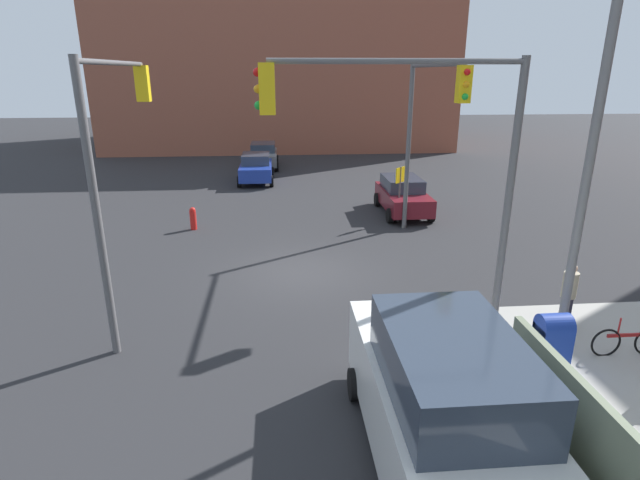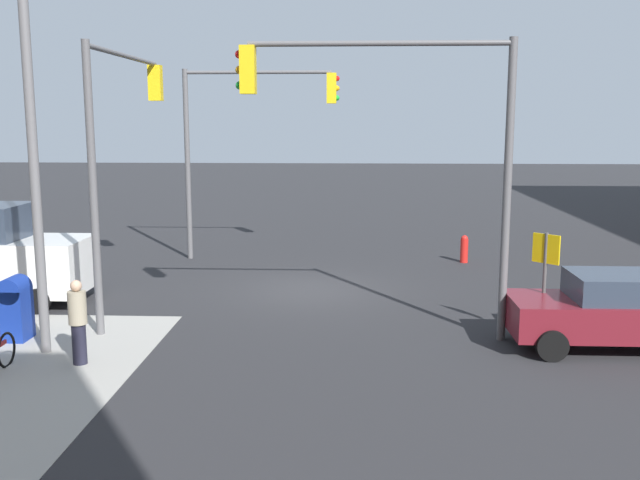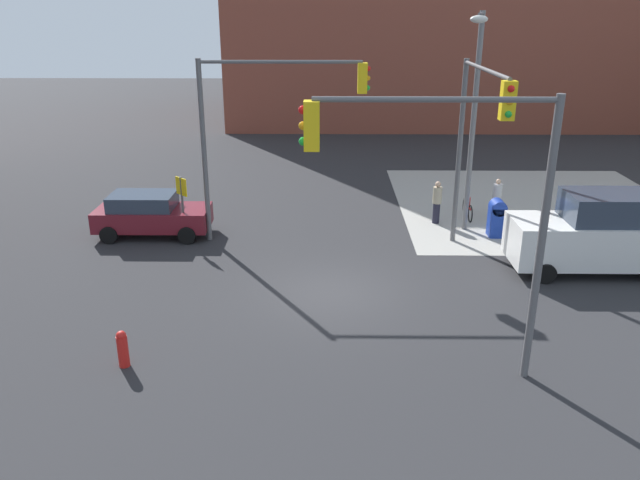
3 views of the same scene
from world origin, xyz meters
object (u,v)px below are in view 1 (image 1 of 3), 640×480
object	(u,v)px
street_lamp_corner	(573,147)
bicycle_leaning_on_fence	(628,341)
traffic_signal_nw_corner	(427,118)
traffic_signal_ne_corner	(417,147)
van_white_delivery	(441,402)
mailbox_blue	(552,343)
sedan_blue	(256,168)
traffic_signal_se_corner	(117,140)
pedestrian_waiting	(568,295)
hatchback_maroon	(403,195)
fire_hydrant	(193,218)
coupe_gray	(263,155)

from	to	relation	value
street_lamp_corner	bicycle_leaning_on_fence	world-z (taller)	street_lamp_corner
traffic_signal_nw_corner	traffic_signal_ne_corner	world-z (taller)	same
van_white_delivery	mailbox_blue	bearing A→B (deg)	127.16
van_white_delivery	traffic_signal_nw_corner	bearing A→B (deg)	166.04
traffic_signal_nw_corner	sedan_blue	bearing A→B (deg)	-151.61
traffic_signal_se_corner	mailbox_blue	xyz separation A→B (m)	(3.72, 9.50, -3.86)
traffic_signal_ne_corner	pedestrian_waiting	bearing A→B (deg)	94.11
traffic_signal_nw_corner	pedestrian_waiting	bearing A→B (deg)	17.26
traffic_signal_nw_corner	street_lamp_corner	bearing A→B (deg)	7.33
mailbox_blue	hatchback_maroon	distance (m)	12.95
hatchback_maroon	mailbox_blue	bearing A→B (deg)	0.18
street_lamp_corner	mailbox_blue	xyz separation A→B (m)	(1.10, -0.44, -3.94)
fire_hydrant	pedestrian_waiting	size ratio (longest dim) A/B	0.55
coupe_gray	pedestrian_waiting	distance (m)	24.46
coupe_gray	van_white_delivery	xyz separation A→B (m)	(27.48, 3.47, 0.44)
traffic_signal_ne_corner	street_lamp_corner	xyz separation A→B (m)	(0.60, 3.12, 0.06)
bicycle_leaning_on_fence	coupe_gray	bearing A→B (deg)	-160.07
hatchback_maroon	van_white_delivery	distance (m)	15.71
coupe_gray	traffic_signal_nw_corner	bearing A→B (deg)	20.36
hatchback_maroon	coupe_gray	xyz separation A→B (m)	(-12.10, -6.63, -0.00)
van_white_delivery	traffic_signal_se_corner	bearing A→B (deg)	-134.29
coupe_gray	fire_hydrant	bearing A→B (deg)	-10.36
traffic_signal_se_corner	coupe_gray	xyz separation A→B (m)	(-21.33, 2.83, -3.78)
traffic_signal_se_corner	van_white_delivery	distance (m)	9.41
traffic_signal_nw_corner	pedestrian_waiting	distance (m)	7.72
traffic_signal_nw_corner	mailbox_blue	distance (m)	9.30
traffic_signal_se_corner	van_white_delivery	bearing A→B (deg)	45.71
sedan_blue	pedestrian_waiting	size ratio (longest dim) A/B	2.27
hatchback_maroon	bicycle_leaning_on_fence	distance (m)	12.56
sedan_blue	traffic_signal_nw_corner	bearing A→B (deg)	28.39
street_lamp_corner	sedan_blue	bearing A→B (deg)	-158.99
street_lamp_corner	pedestrian_waiting	bearing A→B (deg)	130.51
mailbox_blue	van_white_delivery	bearing A→B (deg)	-52.84
traffic_signal_ne_corner	sedan_blue	size ratio (longest dim) A/B	1.67
traffic_signal_nw_corner	sedan_blue	world-z (taller)	traffic_signal_nw_corner
mailbox_blue	van_white_delivery	world-z (taller)	van_white_delivery
hatchback_maroon	van_white_delivery	world-z (taller)	van_white_delivery
traffic_signal_nw_corner	traffic_signal_se_corner	xyz separation A→B (m)	(4.72, -9.00, -0.03)
traffic_signal_nw_corner	bicycle_leaning_on_fence	world-z (taller)	traffic_signal_nw_corner
traffic_signal_nw_corner	sedan_blue	xyz separation A→B (m)	(-11.98, -6.47, -3.81)
hatchback_maroon	sedan_blue	bearing A→B (deg)	-137.09
traffic_signal_ne_corner	coupe_gray	world-z (taller)	traffic_signal_ne_corner
pedestrian_waiting	traffic_signal_nw_corner	bearing A→B (deg)	-89.02
sedan_blue	fire_hydrant	bearing A→B (deg)	-13.59
traffic_signal_se_corner	pedestrian_waiting	bearing A→B (deg)	81.11
street_lamp_corner	hatchback_maroon	distance (m)	12.48
traffic_signal_ne_corner	traffic_signal_nw_corner	bearing A→B (deg)	162.09
bicycle_leaning_on_fence	traffic_signal_nw_corner	bearing A→B (deg)	-161.01
traffic_signal_nw_corner	pedestrian_waiting	xyz separation A→B (m)	(6.44, 2.00, -3.76)
traffic_signal_ne_corner	hatchback_maroon	size ratio (longest dim) A/B	1.55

